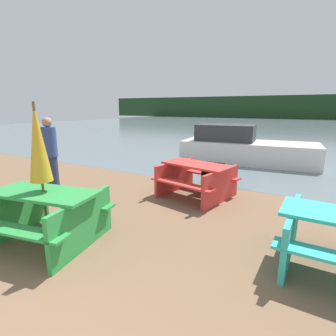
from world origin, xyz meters
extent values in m
cube|color=slate|center=(0.00, 31.90, 0.00)|extent=(60.00, 50.00, 0.00)
cube|color=#1E3D1E|center=(0.00, 51.90, 2.00)|extent=(80.00, 1.60, 4.00)
cube|color=green|center=(-1.38, 2.89, 0.77)|extent=(1.68, 0.98, 0.04)
cube|color=green|center=(-1.28, 2.35, 0.44)|extent=(1.60, 0.57, 0.04)
cube|color=green|center=(-1.49, 3.43, 0.44)|extent=(1.60, 0.57, 0.04)
cube|color=green|center=(-2.02, 2.76, 0.37)|extent=(0.33, 1.37, 0.75)
cube|color=green|center=(-0.74, 3.01, 0.37)|extent=(0.33, 1.37, 0.75)
cube|color=#33B7A8|center=(1.86, 4.19, 0.35)|extent=(0.11, 1.38, 0.71)
cube|color=red|center=(-0.24, 5.90, 0.74)|extent=(1.64, 1.00, 0.04)
cube|color=red|center=(-0.35, 5.36, 0.42)|extent=(1.56, 0.59, 0.04)
cube|color=red|center=(-0.13, 6.43, 0.42)|extent=(1.56, 0.59, 0.04)
cube|color=red|center=(-0.85, 6.02, 0.36)|extent=(0.35, 1.37, 0.72)
cube|color=red|center=(0.37, 5.77, 0.36)|extent=(0.35, 1.37, 0.72)
cylinder|color=brown|center=(-1.38, 2.89, 1.04)|extent=(0.04, 0.04, 2.07)
cone|color=gold|center=(-1.38, 2.89, 1.51)|extent=(0.31, 0.31, 1.12)
cube|color=silver|center=(-0.10, 10.34, 0.38)|extent=(4.89, 2.18, 0.76)
cube|color=#333338|center=(-0.95, 10.26, 1.06)|extent=(2.19, 1.40, 0.60)
cylinder|color=#283351|center=(-3.54, 4.64, 0.42)|extent=(0.30, 0.30, 0.83)
cylinder|color=#334784|center=(-3.54, 4.64, 1.18)|extent=(0.35, 0.35, 0.71)
sphere|color=tan|center=(-3.54, 4.64, 1.65)|extent=(0.23, 0.23, 0.23)
cube|color=black|center=(0.00, 6.30, 0.38)|extent=(0.55, 0.08, 0.75)
camera|label=1|loc=(2.00, 0.60, 2.00)|focal=28.00mm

